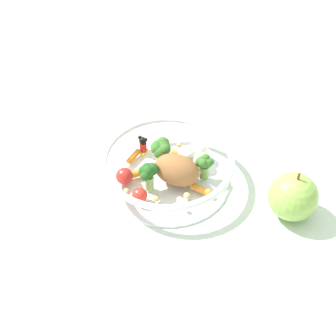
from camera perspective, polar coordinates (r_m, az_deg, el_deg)
ground_plane at (r=0.80m, az=-0.48°, el=-0.81°), size 2.40×2.40×0.00m
food_container at (r=0.77m, az=0.26°, el=0.18°), size 0.22×0.22×0.06m
loose_apple at (r=0.74m, az=15.26°, el=-3.44°), size 0.08×0.08×0.09m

